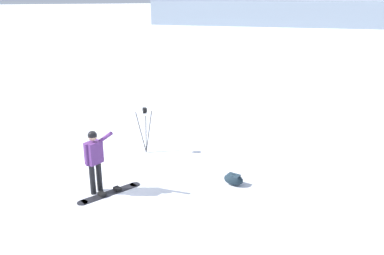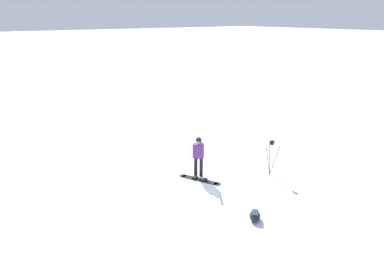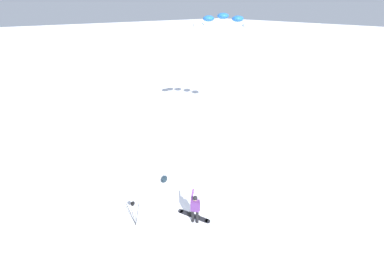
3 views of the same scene
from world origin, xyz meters
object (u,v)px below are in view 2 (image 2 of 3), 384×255
(snowboarder, at_px, (198,153))
(snowboard, at_px, (200,179))
(gear_bag_large, at_px, (255,216))
(camera_tripod, at_px, (271,151))

(snowboarder, distance_m, snowboard, 1.03)
(snowboarder, relative_size, gear_bag_large, 2.69)
(gear_bag_large, relative_size, camera_tripod, 0.43)
(snowboard, xyz_separation_m, gear_bag_large, (-3.20, 0.31, 0.13))
(camera_tripod, bearing_deg, snowboard, 62.72)
(snowboarder, height_order, gear_bag_large, snowboarder)
(snowboarder, height_order, camera_tripod, snowboarder)
(snowboarder, xyz_separation_m, gear_bag_large, (-3.51, 0.47, -0.84))
(snowboarder, bearing_deg, gear_bag_large, 172.31)
(snowboarder, xyz_separation_m, camera_tripod, (-1.61, -2.37, 0.04))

